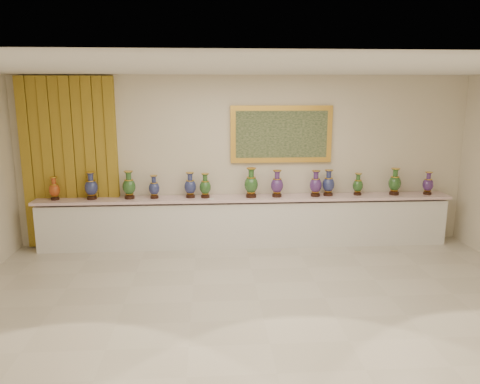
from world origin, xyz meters
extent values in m
plane|color=beige|center=(0.00, 0.00, 0.00)|extent=(8.00, 8.00, 0.00)
plane|color=beige|center=(0.00, 2.50, 1.50)|extent=(8.00, 0.00, 8.00)
plane|color=white|center=(0.00, 0.00, 3.00)|extent=(8.00, 8.00, 0.00)
cube|color=gold|center=(-3.03, 2.44, 1.50)|extent=(1.64, 0.14, 2.95)
cube|color=gold|center=(0.65, 2.46, 1.98)|extent=(1.80, 0.06, 1.00)
cube|color=black|center=(0.65, 2.42, 1.98)|extent=(1.62, 0.02, 0.82)
cube|color=white|center=(0.00, 2.27, 0.41)|extent=(7.20, 0.42, 0.81)
cube|color=#FCD4D9|center=(0.00, 2.25, 0.88)|extent=(7.28, 0.48, 0.05)
cylinder|color=black|center=(-3.28, 2.25, 0.92)|extent=(0.14, 0.14, 0.04)
cone|color=gold|center=(-3.28, 2.25, 0.96)|extent=(0.12, 0.12, 0.03)
ellipsoid|color=#9A100E|center=(-3.28, 2.25, 1.07)|extent=(0.24, 0.24, 0.23)
cylinder|color=gold|center=(-3.28, 2.25, 1.17)|extent=(0.13, 0.13, 0.01)
cylinder|color=#9A100E|center=(-3.28, 2.25, 1.22)|extent=(0.07, 0.07, 0.08)
cone|color=#9A100E|center=(-3.28, 2.25, 1.28)|extent=(0.13, 0.13, 0.03)
cylinder|color=gold|center=(-3.28, 2.25, 1.29)|extent=(0.13, 0.13, 0.01)
cylinder|color=black|center=(-2.66, 2.25, 0.92)|extent=(0.17, 0.17, 0.05)
cone|color=gold|center=(-2.66, 2.25, 0.98)|extent=(0.15, 0.15, 0.03)
ellipsoid|color=#0E103D|center=(-2.66, 2.25, 1.11)|extent=(0.28, 0.28, 0.28)
cylinder|color=gold|center=(-2.66, 2.25, 1.22)|extent=(0.15, 0.15, 0.01)
cylinder|color=#0E103D|center=(-2.66, 2.25, 1.28)|extent=(0.09, 0.09, 0.10)
cone|color=#0E103D|center=(-2.66, 2.25, 1.35)|extent=(0.15, 0.15, 0.04)
cylinder|color=gold|center=(-2.66, 2.25, 1.37)|extent=(0.16, 0.16, 0.01)
cylinder|color=black|center=(-2.02, 2.26, 0.92)|extent=(0.17, 0.17, 0.05)
cone|color=gold|center=(-2.02, 2.26, 0.98)|extent=(0.15, 0.15, 0.03)
ellipsoid|color=black|center=(-2.02, 2.26, 1.11)|extent=(0.28, 0.28, 0.28)
cylinder|color=gold|center=(-2.02, 2.26, 1.23)|extent=(0.15, 0.15, 0.01)
cylinder|color=black|center=(-2.02, 2.26, 1.29)|extent=(0.09, 0.09, 0.10)
cone|color=black|center=(-2.02, 2.26, 1.36)|extent=(0.15, 0.15, 0.04)
cylinder|color=gold|center=(-2.02, 2.26, 1.38)|extent=(0.16, 0.16, 0.01)
cylinder|color=black|center=(-1.59, 2.26, 0.92)|extent=(0.14, 0.14, 0.04)
cone|color=gold|center=(-1.59, 2.26, 0.96)|extent=(0.12, 0.12, 0.03)
ellipsoid|color=#0E103D|center=(-1.59, 2.26, 1.08)|extent=(0.25, 0.25, 0.23)
cylinder|color=gold|center=(-1.59, 2.26, 1.17)|extent=(0.13, 0.13, 0.01)
cylinder|color=#0E103D|center=(-1.59, 2.26, 1.23)|extent=(0.07, 0.07, 0.08)
cone|color=#0E103D|center=(-1.59, 2.26, 1.28)|extent=(0.13, 0.13, 0.03)
cylinder|color=gold|center=(-1.59, 2.26, 1.30)|extent=(0.13, 0.13, 0.01)
cylinder|color=black|center=(-0.97, 2.27, 0.92)|extent=(0.16, 0.16, 0.04)
cone|color=gold|center=(-0.97, 2.27, 0.97)|extent=(0.14, 0.14, 0.03)
ellipsoid|color=#0E103D|center=(-0.97, 2.27, 1.09)|extent=(0.22, 0.22, 0.26)
cylinder|color=gold|center=(-0.97, 2.27, 1.20)|extent=(0.14, 0.14, 0.01)
cylinder|color=#0E103D|center=(-0.97, 2.27, 1.26)|extent=(0.08, 0.08, 0.09)
cone|color=#0E103D|center=(-0.97, 2.27, 1.32)|extent=(0.14, 0.14, 0.03)
cylinder|color=gold|center=(-0.97, 2.27, 1.34)|extent=(0.15, 0.15, 0.01)
cylinder|color=black|center=(-0.71, 2.24, 0.92)|extent=(0.15, 0.15, 0.04)
cone|color=gold|center=(-0.71, 2.24, 0.97)|extent=(0.13, 0.13, 0.03)
ellipsoid|color=black|center=(-0.71, 2.24, 1.09)|extent=(0.24, 0.24, 0.25)
cylinder|color=gold|center=(-0.71, 2.24, 1.19)|extent=(0.14, 0.14, 0.01)
cylinder|color=black|center=(-0.71, 2.24, 1.25)|extent=(0.08, 0.08, 0.09)
cone|color=black|center=(-0.71, 2.24, 1.31)|extent=(0.14, 0.14, 0.03)
cylinder|color=gold|center=(-0.71, 2.24, 1.33)|extent=(0.14, 0.14, 0.01)
cylinder|color=black|center=(0.09, 2.22, 0.93)|extent=(0.18, 0.18, 0.05)
cone|color=gold|center=(0.09, 2.22, 0.98)|extent=(0.16, 0.16, 0.03)
ellipsoid|color=black|center=(0.09, 2.22, 1.13)|extent=(0.27, 0.27, 0.30)
cylinder|color=gold|center=(0.09, 2.22, 1.25)|extent=(0.17, 0.17, 0.01)
cylinder|color=black|center=(0.09, 2.22, 1.32)|extent=(0.10, 0.10, 0.11)
cone|color=black|center=(0.09, 2.22, 1.39)|extent=(0.17, 0.17, 0.04)
cylinder|color=gold|center=(0.09, 2.22, 1.41)|extent=(0.17, 0.17, 0.01)
cylinder|color=black|center=(0.55, 2.23, 0.92)|extent=(0.17, 0.17, 0.05)
cone|color=gold|center=(0.55, 2.23, 0.98)|extent=(0.15, 0.15, 0.03)
ellipsoid|color=#200C44|center=(0.55, 2.23, 1.11)|extent=(0.24, 0.24, 0.27)
cylinder|color=gold|center=(0.55, 2.23, 1.22)|extent=(0.15, 0.15, 0.01)
cylinder|color=#200C44|center=(0.55, 2.23, 1.28)|extent=(0.09, 0.09, 0.10)
cone|color=#200C44|center=(0.55, 2.23, 1.35)|extent=(0.15, 0.15, 0.04)
cylinder|color=gold|center=(0.55, 2.23, 1.37)|extent=(0.15, 0.15, 0.01)
cylinder|color=black|center=(1.24, 2.22, 0.92)|extent=(0.16, 0.16, 0.05)
cone|color=gold|center=(1.24, 2.22, 0.97)|extent=(0.14, 0.14, 0.03)
ellipsoid|color=#200C44|center=(1.24, 2.22, 1.10)|extent=(0.22, 0.22, 0.27)
cylinder|color=gold|center=(1.24, 2.22, 1.21)|extent=(0.15, 0.15, 0.01)
cylinder|color=#200C44|center=(1.24, 2.22, 1.27)|extent=(0.09, 0.09, 0.10)
cone|color=#200C44|center=(1.24, 2.22, 1.34)|extent=(0.15, 0.15, 0.04)
cylinder|color=gold|center=(1.24, 2.22, 1.36)|extent=(0.15, 0.15, 0.01)
cylinder|color=black|center=(1.48, 2.26, 0.92)|extent=(0.16, 0.16, 0.05)
cone|color=gold|center=(1.48, 2.26, 0.97)|extent=(0.14, 0.14, 0.03)
ellipsoid|color=#0E103D|center=(1.48, 2.26, 1.10)|extent=(0.27, 0.27, 0.27)
cylinder|color=gold|center=(1.48, 2.26, 1.22)|extent=(0.15, 0.15, 0.01)
cylinder|color=#0E103D|center=(1.48, 2.26, 1.27)|extent=(0.09, 0.09, 0.10)
cone|color=#0E103D|center=(1.48, 2.26, 1.34)|extent=(0.15, 0.15, 0.04)
cylinder|color=gold|center=(1.48, 2.26, 1.36)|extent=(0.15, 0.15, 0.01)
cylinder|color=black|center=(2.02, 2.28, 0.92)|extent=(0.14, 0.14, 0.04)
cone|color=gold|center=(2.02, 2.28, 0.96)|extent=(0.12, 0.12, 0.03)
ellipsoid|color=black|center=(2.02, 2.28, 1.07)|extent=(0.22, 0.22, 0.23)
cylinder|color=gold|center=(2.02, 2.28, 1.17)|extent=(0.12, 0.12, 0.01)
cylinder|color=black|center=(2.02, 2.28, 1.22)|extent=(0.07, 0.07, 0.08)
cone|color=black|center=(2.02, 2.28, 1.27)|extent=(0.12, 0.12, 0.03)
cylinder|color=gold|center=(2.02, 2.28, 1.29)|extent=(0.13, 0.13, 0.01)
cylinder|color=black|center=(2.68, 2.26, 0.92)|extent=(0.17, 0.17, 0.05)
cone|color=gold|center=(2.68, 2.26, 0.98)|extent=(0.15, 0.15, 0.03)
ellipsoid|color=black|center=(2.68, 2.26, 1.11)|extent=(0.27, 0.27, 0.28)
cylinder|color=gold|center=(2.68, 2.26, 1.23)|extent=(0.15, 0.15, 0.01)
cylinder|color=black|center=(2.68, 2.26, 1.29)|extent=(0.09, 0.09, 0.10)
cone|color=black|center=(2.68, 2.26, 1.36)|extent=(0.15, 0.15, 0.04)
cylinder|color=gold|center=(2.68, 2.26, 1.38)|extent=(0.16, 0.16, 0.01)
cylinder|color=black|center=(3.29, 2.23, 0.92)|extent=(0.14, 0.14, 0.04)
cone|color=gold|center=(3.29, 2.23, 0.97)|extent=(0.13, 0.13, 0.03)
ellipsoid|color=#200C44|center=(3.29, 2.23, 1.08)|extent=(0.19, 0.19, 0.24)
cylinder|color=gold|center=(3.29, 2.23, 1.18)|extent=(0.13, 0.13, 0.01)
cylinder|color=#200C44|center=(3.29, 2.23, 1.23)|extent=(0.08, 0.08, 0.09)
cone|color=#200C44|center=(3.29, 2.23, 1.29)|extent=(0.13, 0.13, 0.03)
cylinder|color=gold|center=(3.29, 2.23, 1.31)|extent=(0.13, 0.13, 0.01)
cube|color=white|center=(-0.61, 2.13, 0.90)|extent=(0.10, 0.06, 0.00)
camera|label=1|loc=(-0.65, -5.75, 2.72)|focal=35.00mm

